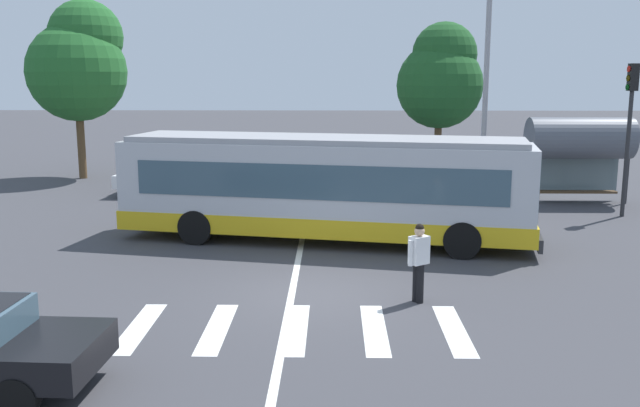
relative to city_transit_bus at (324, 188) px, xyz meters
name	(u,v)px	position (x,y,z in m)	size (l,w,h in m)	color
ground_plane	(314,293)	(-0.17, -4.96, -1.59)	(160.00, 160.00, 0.00)	#3D3D42
city_transit_bus	(324,188)	(0.00, 0.00, 0.00)	(12.22, 4.79, 3.06)	black
pedestrian_crossing_street	(419,258)	(2.08, -5.50, -0.62)	(0.49, 0.44, 1.72)	black
parked_car_white	(154,172)	(-7.30, 8.92, -0.82)	(2.28, 4.67, 1.35)	black
parked_car_red	(222,172)	(-4.40, 8.89, -0.82)	(2.19, 4.63, 1.35)	black
parked_car_silver	(283,174)	(-1.83, 8.42, -0.82)	(1.98, 4.55, 1.35)	black
parked_car_champagne	(346,173)	(0.81, 8.88, -0.82)	(2.15, 4.62, 1.35)	black
parked_car_blue	(413,174)	(3.56, 8.67, -0.82)	(2.11, 4.61, 1.35)	black
traffic_light_far_corner	(630,116)	(10.21, 3.76, 1.85)	(0.33, 0.32, 5.17)	#28282B
bus_stop_shelter	(580,140)	(9.44, 6.17, 0.83)	(3.83, 1.54, 3.25)	#28282B
twin_arm_street_lamp	(487,49)	(5.89, 6.24, 4.14)	(4.12, 0.32, 9.42)	#939399
background_tree_left	(79,62)	(-11.42, 12.35, 3.80)	(4.52, 4.52, 8.21)	brown
background_tree_right	(441,76)	(5.58, 15.13, 3.13)	(4.27, 4.27, 7.38)	brown
crosswalk_painted_stripes	(296,329)	(-0.46, -7.14, -1.58)	(6.51, 2.72, 0.01)	silver
lane_center_line	(297,268)	(-0.66, -2.96, -1.59)	(0.16, 24.00, 0.01)	silver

